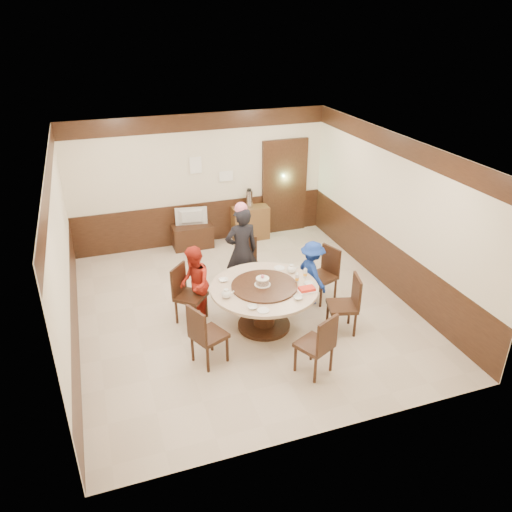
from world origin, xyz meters
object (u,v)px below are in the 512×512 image
object	(u,v)px
birthday_cake	(263,281)
television	(191,217)
person_red	(194,284)
person_blue	(312,273)
person_standing	(242,251)
tv_stand	(193,236)
banquet_table	(264,298)
thermos	(249,199)
shrimp_platter	(307,289)
side_cabinet	(250,223)

from	to	relation	value
birthday_cake	television	world-z (taller)	birthday_cake
person_red	birthday_cake	xyz separation A→B (m)	(0.96, -0.60, 0.19)
person_red	person_blue	distance (m)	2.03
person_red	birthday_cake	size ratio (longest dim) A/B	5.05
person_standing	tv_stand	world-z (taller)	person_standing
banquet_table	birthday_cake	world-z (taller)	birthday_cake
person_standing	television	bearing A→B (deg)	-81.07
person_red	thermos	distance (m)	3.36
shrimp_platter	person_red	bearing A→B (deg)	148.48
person_red	television	distance (m)	2.81
television	tv_stand	bearing A→B (deg)	-0.00
thermos	banquet_table	bearing A→B (deg)	-104.43
birthday_cake	television	xyz separation A→B (m)	(-0.41, 3.35, -0.15)
person_standing	television	distance (m)	2.22
person_standing	shrimp_platter	world-z (taller)	person_standing
person_red	television	size ratio (longest dim) A/B	1.91
person_red	side_cabinet	distance (m)	3.37
birthday_cake	shrimp_platter	distance (m)	0.70
person_blue	thermos	xyz separation A→B (m)	(-0.16, 2.95, 0.36)
person_standing	banquet_table	bearing A→B (deg)	87.48
thermos	person_red	bearing A→B (deg)	-123.77
person_standing	birthday_cake	world-z (taller)	person_standing
banquet_table	person_blue	distance (m)	1.14
banquet_table	person_red	size ratio (longest dim) A/B	1.32
television	thermos	xyz separation A→B (m)	(1.30, 0.03, 0.24)
banquet_table	person_blue	size ratio (longest dim) A/B	1.47
person_red	person_blue	bearing A→B (deg)	93.14
person_standing	television	size ratio (longest dim) A/B	2.43
television	banquet_table	bearing A→B (deg)	105.83
thermos	person_standing	bearing A→B (deg)	-111.56
thermos	television	bearing A→B (deg)	-178.68
side_cabinet	tv_stand	bearing A→B (deg)	-178.70
person_standing	person_blue	distance (m)	1.30
banquet_table	thermos	world-z (taller)	thermos
tv_stand	person_red	bearing A→B (deg)	-101.44
birthday_cake	thermos	size ratio (longest dim) A/B	0.67
person_red	person_blue	xyz separation A→B (m)	(2.03, -0.16, -0.07)
birthday_cake	person_red	bearing A→B (deg)	148.07
banquet_table	person_red	xyz separation A→B (m)	(-0.99, 0.62, 0.11)
banquet_table	person_red	world-z (taller)	person_red
birthday_cake	shrimp_platter	world-z (taller)	birthday_cake
person_blue	birthday_cake	distance (m)	1.18
banquet_table	birthday_cake	xyz separation A→B (m)	(-0.02, 0.02, 0.31)
banquet_table	tv_stand	bearing A→B (deg)	97.26
thermos	birthday_cake	bearing A→B (deg)	-104.88
person_blue	tv_stand	size ratio (longest dim) A/B	1.36
banquet_table	side_cabinet	size ratio (longest dim) A/B	2.13
person_standing	person_red	distance (m)	1.16
person_standing	thermos	distance (m)	2.37
banquet_table	shrimp_platter	xyz separation A→B (m)	(0.58, -0.34, 0.24)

